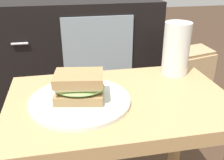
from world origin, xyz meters
TOP-DOWN VIEW (x-y plane):
  - side_table at (0.00, 0.00)m, footprint 0.56×0.36m
  - tv_cabinet at (-0.07, 0.95)m, footprint 0.96×0.46m
  - plate at (-0.10, -0.01)m, footprint 0.24×0.24m
  - sandwich_front at (-0.10, -0.01)m, footprint 0.14×0.11m
  - beer_glass at (0.19, 0.12)m, footprint 0.08×0.08m
  - paper_bag at (0.46, 0.50)m, footprint 0.24×0.17m

SIDE VIEW (x-z plane):
  - paper_bag at x=0.46m, z-range 0.00..0.39m
  - tv_cabinet at x=-0.07m, z-range 0.00..0.58m
  - side_table at x=0.00m, z-range 0.14..0.60m
  - plate at x=-0.10m, z-range 0.46..0.47m
  - sandwich_front at x=-0.10m, z-range 0.47..0.54m
  - beer_glass at x=0.19m, z-range 0.46..0.61m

